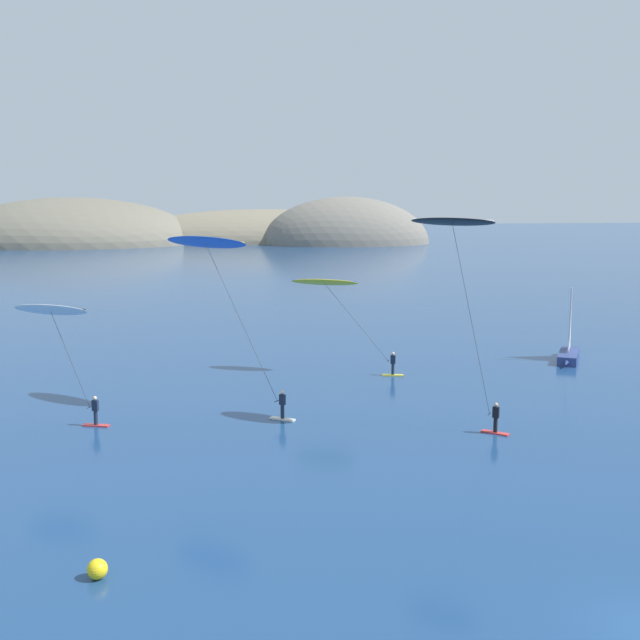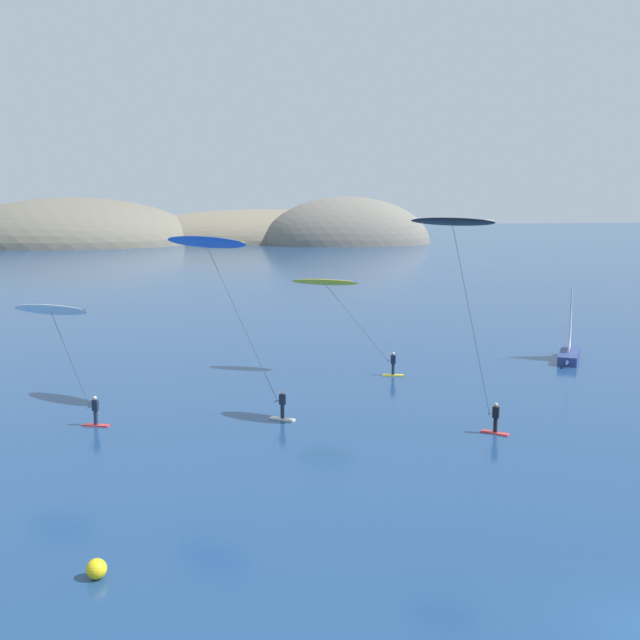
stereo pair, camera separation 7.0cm
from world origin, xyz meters
name	(u,v)px [view 1 (the left image)]	position (x,y,z in m)	size (l,w,h in m)	color
headland_island	(181,243)	(-21.80, 187.87, 0.00)	(121.78, 49.57, 23.51)	slate
sailboat_near	(568,353)	(13.86, 36.89, 0.64)	(3.65, 5.68, 5.70)	navy
kitesurfer_blue	(211,253)	(-13.15, 27.11, 9.34)	(7.67, 6.56, 10.42)	silver
kitesurfer_yellow	(330,289)	(-4.80, 35.65, 6.02)	(7.95, 3.85, 6.88)	yellow
kitesurfer_white	(54,319)	(-21.76, 24.76, 5.96)	(5.43, 3.02, 6.92)	red
kitesurfer_black	(456,239)	(-0.10, 21.15, 10.42)	(5.26, 4.21, 11.63)	red
marker_buoy	(97,569)	(-17.00, 5.57, 0.35)	(0.70, 0.70, 0.70)	yellow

